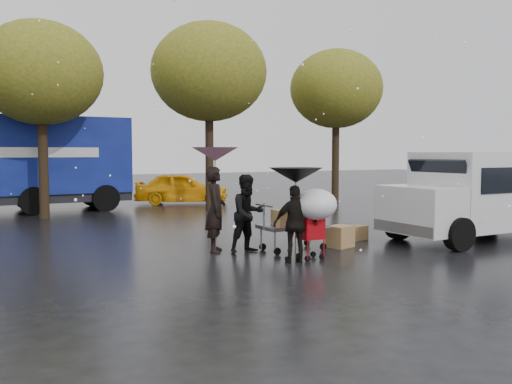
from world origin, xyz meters
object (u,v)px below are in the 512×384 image
shopping_cart (315,208)px  blue_truck (19,165)px  vendor_cart (296,218)px  white_van (480,193)px  person_black (296,224)px  person_pink (215,209)px  yellow_taxi (182,188)px

shopping_cart → blue_truck: (-4.38, 12.51, 0.69)m
vendor_cart → white_van: white_van is taller
person_black → vendor_cart: bearing=-106.8°
white_van → blue_truck: size_ratio=0.59×
person_pink → shopping_cart: person_pink is taller
person_black → vendor_cart: 1.37m
person_black → white_van: (5.68, 0.25, 0.39)m
white_van → vendor_cart: bearing=169.7°
shopping_cart → white_van: white_van is taller
person_pink → person_black: bearing=-126.5°
person_pink → yellow_taxi: bearing=9.7°
shopping_cart → yellow_taxi: shopping_cart is taller
person_black → blue_truck: 13.12m
person_black → yellow_taxi: bearing=-84.3°
shopping_cart → blue_truck: size_ratio=0.18×
person_black → blue_truck: size_ratio=0.19×
yellow_taxi → blue_truck: bearing=116.2°
vendor_cart → blue_truck: bearing=112.5°
person_pink → vendor_cart: size_ratio=1.24×
person_pink → white_van: 6.79m
person_black → shopping_cart: (0.44, -0.04, 0.29)m
person_black → blue_truck: bearing=-55.8°
person_pink → vendor_cart: person_pink is taller
person_black → white_van: bearing=-160.8°
white_van → blue_truck: (-9.62, 12.22, 0.60)m
vendor_cart → white_van: (4.93, -0.89, 0.43)m
person_pink → shopping_cart: 2.32m
shopping_cart → person_black: bearing=174.9°
person_pink → yellow_taxi: person_pink is taller
person_pink → shopping_cart: (1.36, -1.87, 0.12)m
person_pink → vendor_cart: (1.67, -0.69, -0.22)m
white_van → shopping_cart: bearing=-176.9°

